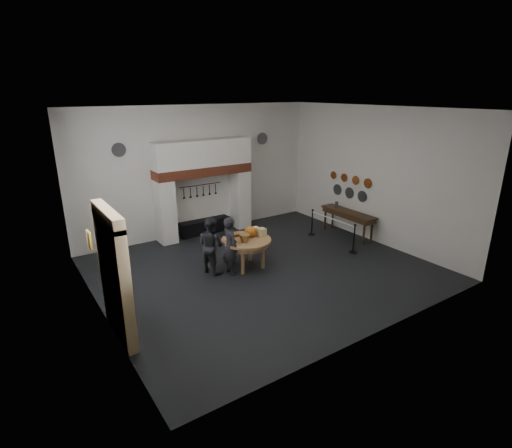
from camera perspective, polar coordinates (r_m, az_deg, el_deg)
floor at (r=11.71m, az=1.01°, el=-6.43°), size 9.00×8.00×0.02m
ceiling at (r=10.62m, az=1.16°, el=16.13°), size 9.00×8.00×0.02m
wall_back at (r=14.34m, az=-8.17°, el=7.54°), size 9.00×0.02×4.50m
wall_front at (r=8.14m, az=17.37°, el=-1.72°), size 9.00×0.02×4.50m
wall_left at (r=9.25m, az=-22.46°, el=0.11°), size 0.02×8.00×4.50m
wall_right at (r=13.96m, az=16.53°, el=6.66°), size 0.02×8.00×4.50m
chimney_pier_left at (r=13.74m, az=-12.83°, el=1.72°), size 0.55×0.70×2.15m
chimney_pier_right at (r=14.99m, az=-2.29°, el=3.59°), size 0.55×0.70×2.15m
hearth_brick_band at (r=14.02m, az=-7.55°, el=7.57°), size 3.50×0.72×0.32m
chimney_hood at (r=13.91m, az=-7.65°, el=10.03°), size 3.50×0.70×0.90m
iron_range at (r=14.61m, az=-7.33°, el=-0.34°), size 1.90×0.45×0.50m
utensil_rail at (r=14.37m, az=-7.94°, el=5.54°), size 1.60×0.02×0.02m
door_recess at (r=8.70m, az=-20.04°, el=-7.86°), size 0.04×1.10×2.50m
door_jamb_near at (r=8.08m, az=-18.18°, el=-9.34°), size 0.22×0.30×2.60m
door_jamb_far at (r=9.32m, az=-20.63°, el=-5.79°), size 0.22×0.30×2.60m
door_lintel at (r=8.22m, az=-20.50°, el=1.07°), size 0.22×1.70×0.30m
wall_plaque at (r=10.21m, az=-22.70°, el=-2.11°), size 0.05×0.34×0.44m
work_table at (r=11.53m, az=-1.38°, el=-2.31°), size 1.50×1.50×0.07m
pumpkin at (r=11.65m, az=-0.82°, el=-1.10°), size 0.36×0.36×0.31m
cheese_block_big at (r=11.70m, az=0.81°, el=-1.19°), size 0.22×0.22×0.24m
cheese_block_small at (r=11.93m, az=-0.08°, el=-0.89°), size 0.18×0.18×0.20m
wicker_basket at (r=11.29m, az=-1.62°, el=-2.00°), size 0.33×0.33×0.22m
bread_loaf at (r=11.73m, az=-2.71°, el=-1.44°), size 0.31×0.18×0.13m
visitor_near at (r=11.16m, az=-3.71°, el=-3.14°), size 0.41×0.62×1.66m
visitor_far at (r=11.31m, az=-6.48°, el=-2.99°), size 0.83×0.95×1.63m
side_table at (r=14.41m, az=13.06°, el=1.64°), size 0.55×2.20×0.06m
pewter_jug at (r=14.77m, az=11.42°, el=2.74°), size 0.12×0.12×0.22m
copper_pan_a at (r=14.11m, az=15.70°, el=5.62°), size 0.03×0.34×0.34m
copper_pan_b at (r=14.47m, az=14.06°, el=6.06°), size 0.03×0.32×0.32m
copper_pan_c at (r=14.83m, az=12.50°, el=6.48°), size 0.03×0.30×0.30m
copper_pan_d at (r=15.21m, az=11.01°, el=6.87°), size 0.03×0.28×0.28m
pewter_plate_left at (r=14.36m, az=14.93°, el=3.84°), size 0.03×0.40×0.40m
pewter_plate_mid at (r=14.74m, az=13.20°, el=4.36°), size 0.03×0.40×0.40m
pewter_plate_right at (r=15.14m, az=11.55°, el=4.85°), size 0.03×0.40×0.40m
pewter_plate_back_left at (r=13.22m, az=-19.01°, el=9.98°), size 0.44×0.03×0.44m
pewter_plate_back_right at (r=15.50m, az=0.93°, el=12.11°), size 0.44×0.03×0.44m
barrier_post_near at (r=13.08m, az=13.82°, el=-2.11°), size 0.05×0.05×0.90m
barrier_post_far at (r=14.41m, az=8.02°, el=0.20°), size 0.05×0.05×0.90m
barrier_rope at (r=13.60m, az=10.88°, el=0.69°), size 0.04×2.00×0.04m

